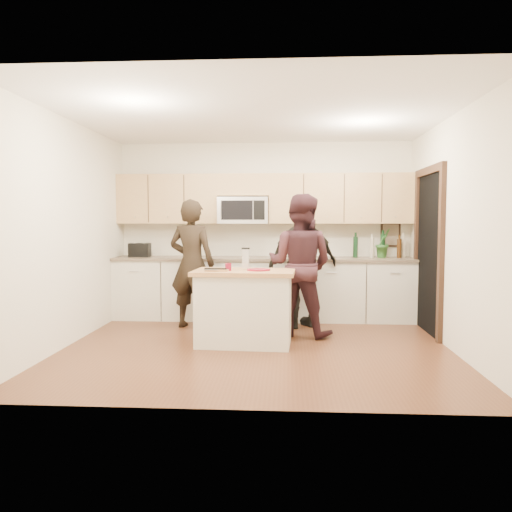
# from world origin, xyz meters

# --- Properties ---
(floor) EXTENTS (4.50, 4.50, 0.00)m
(floor) POSITION_xyz_m (0.00, 0.00, 0.00)
(floor) COLOR #54301D
(floor) RESTS_ON ground
(room_shell) EXTENTS (4.52, 4.02, 2.71)m
(room_shell) POSITION_xyz_m (0.00, 0.00, 1.73)
(room_shell) COLOR beige
(room_shell) RESTS_ON ground
(back_cabinetry) EXTENTS (4.50, 0.66, 0.94)m
(back_cabinetry) POSITION_xyz_m (0.00, 1.69, 0.47)
(back_cabinetry) COLOR beige
(back_cabinetry) RESTS_ON ground
(upper_cabinetry) EXTENTS (4.50, 0.33, 0.75)m
(upper_cabinetry) POSITION_xyz_m (0.03, 1.83, 1.84)
(upper_cabinetry) COLOR tan
(upper_cabinetry) RESTS_ON ground
(microwave) EXTENTS (0.76, 0.41, 0.40)m
(microwave) POSITION_xyz_m (-0.31, 1.80, 1.65)
(microwave) COLOR silver
(microwave) RESTS_ON ground
(doorway) EXTENTS (0.06, 1.25, 2.20)m
(doorway) POSITION_xyz_m (2.23, 0.90, 1.16)
(doorway) COLOR black
(doorway) RESTS_ON ground
(framed_picture) EXTENTS (0.30, 0.03, 0.38)m
(framed_picture) POSITION_xyz_m (1.95, 1.98, 1.28)
(framed_picture) COLOR black
(framed_picture) RESTS_ON ground
(dish_towel) EXTENTS (0.34, 0.60, 0.48)m
(dish_towel) POSITION_xyz_m (-0.95, 1.50, 0.80)
(dish_towel) COLOR white
(dish_towel) RESTS_ON ground
(island) EXTENTS (1.23, 0.76, 0.90)m
(island) POSITION_xyz_m (-0.15, 0.10, 0.45)
(island) COLOR beige
(island) RESTS_ON ground
(red_plate) EXTENTS (0.28, 0.28, 0.02)m
(red_plate) POSITION_xyz_m (0.02, 0.08, 0.91)
(red_plate) COLOR maroon
(red_plate) RESTS_ON island
(box_grater) EXTENTS (0.10, 0.06, 0.25)m
(box_grater) POSITION_xyz_m (-0.14, 0.17, 1.04)
(box_grater) COLOR silver
(box_grater) RESTS_ON red_plate
(drink_glass) EXTENTS (0.07, 0.07, 0.09)m
(drink_glass) POSITION_xyz_m (-0.34, 0.03, 0.95)
(drink_glass) COLOR maroon
(drink_glass) RESTS_ON island
(cutting_board) EXTENTS (0.28, 0.20, 0.02)m
(cutting_board) POSITION_xyz_m (-0.46, -0.00, 0.91)
(cutting_board) COLOR tan
(cutting_board) RESTS_ON island
(tongs) EXTENTS (0.27, 0.04, 0.02)m
(tongs) POSITION_xyz_m (-0.48, -0.02, 0.93)
(tongs) COLOR black
(tongs) RESTS_ON cutting_board
(knife) EXTENTS (0.21, 0.04, 0.01)m
(knife) POSITION_xyz_m (-0.54, -0.11, 0.92)
(knife) COLOR silver
(knife) RESTS_ON cutting_board
(toaster) EXTENTS (0.31, 0.20, 0.22)m
(toaster) POSITION_xyz_m (-1.89, 1.67, 1.05)
(toaster) COLOR black
(toaster) RESTS_ON back_cabinetry
(bottle_cluster) EXTENTS (0.79, 0.17, 0.41)m
(bottle_cluster) POSITION_xyz_m (1.78, 1.73, 1.13)
(bottle_cluster) COLOR black
(bottle_cluster) RESTS_ON back_cabinetry
(orchid) EXTENTS (0.31, 0.30, 0.44)m
(orchid) POSITION_xyz_m (1.79, 1.72, 1.16)
(orchid) COLOR #2F6528
(orchid) RESTS_ON back_cabinetry
(woman_left) EXTENTS (0.73, 0.56, 1.79)m
(woman_left) POSITION_xyz_m (-0.96, 1.01, 0.89)
(woman_left) COLOR black
(woman_left) RESTS_ON ground
(woman_center) EXTENTS (1.08, 0.96, 1.83)m
(woman_center) POSITION_xyz_m (0.53, 0.65, 0.92)
(woman_center) COLOR black
(woman_center) RESTS_ON ground
(woman_right) EXTENTS (1.12, 0.85, 1.77)m
(woman_right) POSITION_xyz_m (0.58, 1.13, 0.89)
(woman_right) COLOR black
(woman_right) RESTS_ON ground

